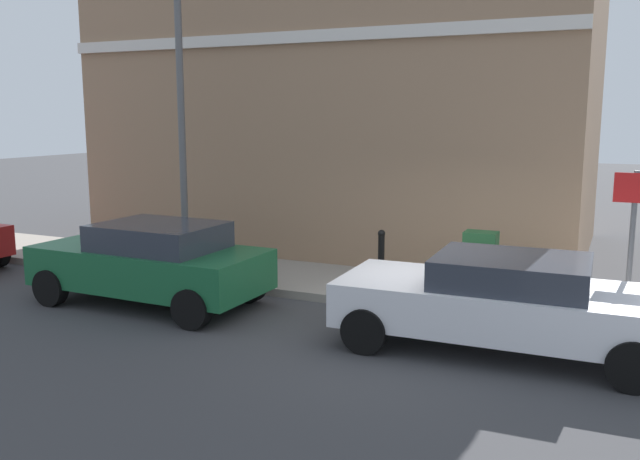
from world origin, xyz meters
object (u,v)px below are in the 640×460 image
at_px(car_green, 152,262).
at_px(utility_cabinet, 480,267).
at_px(bollard_near_cabinet, 381,256).
at_px(street_sign, 633,224).
at_px(car_white, 502,301).
at_px(lamppost, 181,112).

xyz_separation_m(car_green, utility_cabinet, (2.24, -5.17, -0.08)).
height_order(utility_cabinet, bollard_near_cabinet, utility_cabinet).
bearing_deg(utility_cabinet, bollard_near_cabinet, 86.85).
height_order(utility_cabinet, street_sign, street_sign).
bearing_deg(street_sign, bollard_near_cabinet, 81.61).
relative_size(car_white, street_sign, 1.96).
bearing_deg(bollard_near_cabinet, street_sign, -98.39).
relative_size(utility_cabinet, bollard_near_cabinet, 1.11).
relative_size(car_green, bollard_near_cabinet, 3.95).
height_order(car_green, street_sign, street_sign).
height_order(car_white, lamppost, lamppost).
relative_size(car_white, car_green, 1.10).
distance_m(car_white, bollard_near_cabinet, 3.37).
relative_size(utility_cabinet, lamppost, 0.20).
bearing_deg(lamppost, street_sign, -92.34).
bearing_deg(utility_cabinet, car_white, -160.97).
bearing_deg(car_white, bollard_near_cabinet, -42.14).
bearing_deg(car_green, street_sign, -165.77).
bearing_deg(street_sign, car_white, 135.28).
bearing_deg(bollard_near_cabinet, car_green, 124.89).
distance_m(utility_cabinet, street_sign, 2.56).
height_order(car_white, bollard_near_cabinet, car_white).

